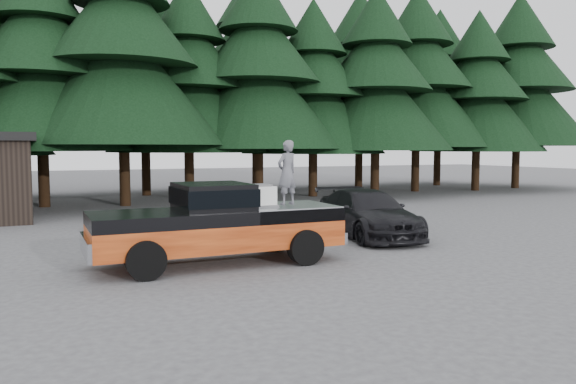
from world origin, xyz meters
name	(u,v)px	position (x,y,z in m)	size (l,w,h in m)	color
ground	(256,259)	(0.00, 0.00, 0.00)	(120.00, 120.00, 0.00)	#464648
pickup_truck	(217,236)	(-1.04, -0.15, 0.67)	(6.00, 2.04, 1.33)	#D8581D
truck_cab	(213,196)	(-1.14, -0.15, 1.62)	(1.66, 1.90, 0.59)	black
air_compressor	(259,197)	(-0.05, -0.33, 1.57)	(0.70, 0.58, 0.48)	silver
man_on_bed	(287,172)	(0.84, -0.01, 2.13)	(0.59, 0.39, 1.61)	slate
parked_car	(367,213)	(4.45, 1.90, 0.72)	(2.01, 4.96, 1.44)	black
treeline	(142,51)	(0.42, 17.20, 7.72)	(60.15, 16.05, 17.50)	black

